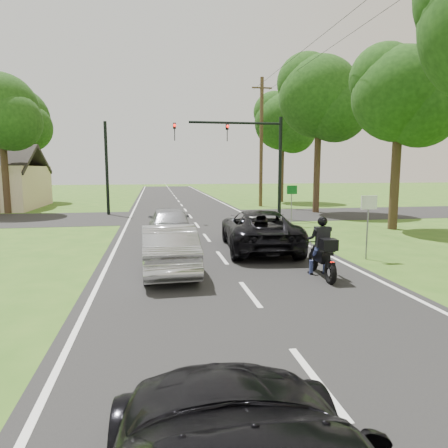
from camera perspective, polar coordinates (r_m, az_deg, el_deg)
The scene contains 17 objects.
ground at distance 9.73m, azimuth 3.71°, elevation -10.00°, with size 140.00×140.00×0.00m, color #305919.
road at distance 19.36m, azimuth -3.26°, elevation -0.98°, with size 8.00×100.00×0.01m, color black.
cross_road at distance 25.27m, azimuth -4.85°, elevation 1.08°, with size 60.00×7.00×0.01m, color black.
motorcycle_rider at distance 11.32m, azimuth 13.90°, elevation -4.11°, with size 0.57×2.00×1.72m.
dark_suv at distance 14.89m, azimuth 5.00°, elevation -0.78°, with size 2.46×5.33×1.48m, color black.
silver_sedan at distance 11.70m, azimuth -7.96°, elevation -3.44°, with size 1.47×4.21×1.39m, color #B0B1B5.
silver_suv at distance 16.77m, azimuth -7.77°, elevation 0.11°, with size 1.72×4.27×1.46m, color #A3A5AB.
traffic_signal at distance 23.68m, azimuth 3.69°, elevation 10.66°, with size 6.38×0.44×6.00m.
signal_pole_far at distance 27.16m, azimuth -16.40°, elevation 7.60°, with size 0.20×0.20×6.00m, color black.
utility_pole_far at distance 32.19m, azimuth 5.35°, elevation 11.59°, with size 1.60×0.28×10.00m.
sign_white at distance 13.89m, azimuth 19.94°, elevation 1.67°, with size 0.55×0.07×2.12m.
sign_green at distance 21.25m, azimuth 9.66°, elevation 4.03°, with size 0.55×0.07×2.12m.
tree_row_c at distance 21.68m, azimuth 24.68°, elevation 15.80°, with size 4.80×4.65×8.76m.
tree_row_d at distance 28.48m, azimuth 14.22°, elevation 16.63°, with size 5.76×5.58×10.45m.
tree_row_e at distance 36.89m, azimuth 8.86°, elevation 13.78°, with size 5.28×5.12×9.61m.
tree_left_near at distance 30.53m, azimuth -28.91°, elevation 13.60°, with size 5.12×4.96×9.22m.
tree_left_far at distance 40.64m, azimuth -27.03°, elevation 12.91°, with size 5.76×5.58×10.14m.
Camera 1 is at (-2.20, -9.00, 2.99)m, focal length 32.00 mm.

